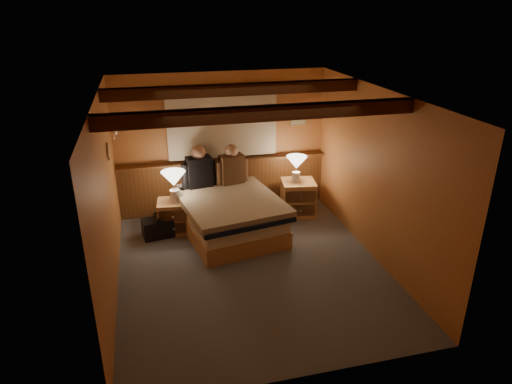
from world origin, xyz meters
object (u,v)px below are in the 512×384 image
object	(u,v)px
lamp_right	(296,164)
person_right	(232,167)
nightstand_left	(174,217)
bed	(229,215)
duffel_bag	(158,227)
person_left	(199,170)
nightstand_right	(298,198)
lamp_left	(174,180)

from	to	relation	value
lamp_right	person_right	world-z (taller)	person_right
nightstand_left	bed	bearing A→B (deg)	-11.85
duffel_bag	person_left	bearing A→B (deg)	20.07
nightstand_right	person_left	bearing A→B (deg)	-176.88
nightstand_left	nightstand_right	distance (m)	2.14
lamp_left	lamp_right	size ratio (longest dim) A/B	1.09
nightstand_right	lamp_right	bearing A→B (deg)	-178.01
bed	person_right	size ratio (longest dim) A/B	2.93
nightstand_right	nightstand_left	bearing A→B (deg)	-167.23
bed	duffel_bag	world-z (taller)	bed
bed	lamp_right	world-z (taller)	lamp_right
lamp_right	lamp_left	bearing A→B (deg)	-176.30
bed	duffel_bag	xyz separation A→B (m)	(-1.11, 0.16, -0.17)
person_left	bed	bearing A→B (deg)	-65.83
lamp_right	person_left	world-z (taller)	person_left
nightstand_left	duffel_bag	xyz separation A→B (m)	(-0.26, -0.10, -0.11)
lamp_left	person_right	size ratio (longest dim) A/B	0.71
bed	lamp_left	size ratio (longest dim) A/B	4.13
lamp_right	bed	bearing A→B (deg)	-161.76
duffel_bag	lamp_right	bearing A→B (deg)	-3.39
bed	lamp_left	world-z (taller)	lamp_left
nightstand_left	lamp_right	distance (m)	2.20
person_right	lamp_left	bearing A→B (deg)	-172.90
person_left	person_right	world-z (taller)	person_left
nightstand_right	lamp_left	distance (m)	2.18
nightstand_right	lamp_left	xyz separation A→B (m)	(-2.10, -0.13, 0.57)
bed	person_left	xyz separation A→B (m)	(-0.37, 0.58, 0.59)
lamp_left	duffel_bag	world-z (taller)	lamp_left
lamp_left	bed	bearing A→B (deg)	-18.70
nightstand_left	person_left	bearing A→B (deg)	38.55
nightstand_right	lamp_left	world-z (taller)	lamp_left
nightstand_right	lamp_right	distance (m)	0.62
bed	duffel_bag	size ratio (longest dim) A/B	3.83
bed	lamp_left	bearing A→B (deg)	151.30
nightstand_left	lamp_left	distance (m)	0.61
lamp_left	person_left	xyz separation A→B (m)	(0.44, 0.30, 0.03)
nightstand_right	lamp_right	world-z (taller)	lamp_right
bed	lamp_right	size ratio (longest dim) A/B	4.51
person_left	duffel_bag	xyz separation A→B (m)	(-0.73, -0.41, -0.76)
nightstand_right	duffel_bag	xyz separation A→B (m)	(-2.39, -0.24, -0.15)
lamp_left	person_right	world-z (taller)	person_right
nightstand_left	person_left	world-z (taller)	person_left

